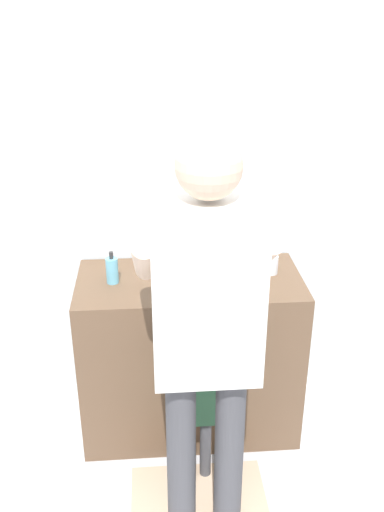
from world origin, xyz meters
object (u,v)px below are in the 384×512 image
Objects in this scene: child_toddler at (196,400)px; adult_parent at (206,317)px; soap_bottle at (112,270)px; toothbrush_cup at (271,263)px.

adult_parent is (0.02, -0.25, 0.60)m from child_toddler.
adult_parent is (0.40, -0.65, 0.11)m from soap_bottle.
child_toddler is at bearing -46.30° from soap_bottle.
adult_parent reaches higher than child_toddler.
toothbrush_cup reaches higher than child_toddler.
soap_bottle reaches higher than child_toddler.
soap_bottle is (-0.80, -0.04, 0.01)m from toothbrush_cup.
toothbrush_cup is at bearing 2.87° from soap_bottle.
adult_parent is (-0.40, -0.69, 0.12)m from toothbrush_cup.
soap_bottle is 0.74m from child_toddler.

